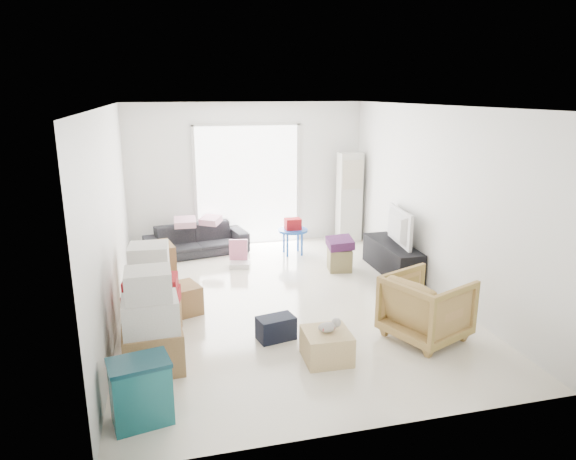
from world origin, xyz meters
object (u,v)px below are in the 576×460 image
at_px(ac_tower, 349,198).
at_px(television, 393,240).
at_px(ottoman, 340,260).
at_px(wood_crate, 327,346).
at_px(storage_bins, 141,391).
at_px(tv_console, 392,258).
at_px(sofa, 196,235).
at_px(kids_table, 293,229).
at_px(armchair, 427,304).

relative_size(ac_tower, television, 1.75).
relative_size(ottoman, wood_crate, 0.73).
bearing_deg(storage_bins, tv_console, 38.72).
height_order(ac_tower, sofa, ac_tower).
distance_m(ac_tower, tv_console, 2.02).
relative_size(ac_tower, kids_table, 2.62).
height_order(sofa, wood_crate, sofa).
relative_size(tv_console, sofa, 0.80).
height_order(armchair, wood_crate, armchair).
xyz_separation_m(television, storage_bins, (-3.90, -3.13, -0.25)).
bearing_deg(tv_console, ottoman, 159.98).
xyz_separation_m(ac_tower, sofa, (-3.00, -0.15, -0.52)).
xyz_separation_m(tv_console, wood_crate, (-1.94, -2.47, -0.08)).
height_order(storage_bins, wood_crate, storage_bins).
height_order(ottoman, wood_crate, ottoman).
relative_size(ottoman, kids_table, 0.55).
distance_m(armchair, wood_crate, 1.36).
relative_size(armchair, storage_bins, 1.43).
bearing_deg(sofa, tv_console, -41.19).
xyz_separation_m(tv_console, ottoman, (-0.81, 0.29, -0.06)).
height_order(kids_table, wood_crate, kids_table).
relative_size(sofa, storage_bins, 3.00).
bearing_deg(ac_tower, sofa, -177.14).
bearing_deg(ottoman, tv_console, -20.02).
bearing_deg(ottoman, storage_bins, -132.09).
distance_m(television, storage_bins, 5.00).
bearing_deg(armchair, storage_bins, 81.95).
bearing_deg(kids_table, armchair, -78.83).
relative_size(armchair, kids_table, 1.30).
distance_m(television, armchair, 2.35).
bearing_deg(kids_table, tv_console, -45.05).
distance_m(tv_console, armchair, 2.35).
relative_size(storage_bins, ottoman, 1.65).
bearing_deg(armchair, ac_tower, -30.77).
xyz_separation_m(storage_bins, kids_table, (2.56, 4.47, 0.17)).
xyz_separation_m(ac_tower, television, (0.05, -1.92, -0.32)).
distance_m(ac_tower, storage_bins, 6.37).
height_order(sofa, armchair, armchair).
distance_m(tv_console, kids_table, 1.91).
xyz_separation_m(ottoman, wood_crate, (-1.14, -2.77, -0.02)).
bearing_deg(kids_table, storage_bins, -119.79).
bearing_deg(tv_console, storage_bins, -141.28).
xyz_separation_m(tv_console, storage_bins, (-3.90, -3.13, 0.06)).
bearing_deg(ottoman, television, -20.02).
relative_size(armchair, wood_crate, 1.73).
bearing_deg(storage_bins, wood_crate, 18.49).
xyz_separation_m(ac_tower, storage_bins, (-3.85, -5.05, -0.57)).
bearing_deg(ac_tower, television, -88.51).
bearing_deg(kids_table, sofa, 165.97).
relative_size(sofa, kids_table, 2.73).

